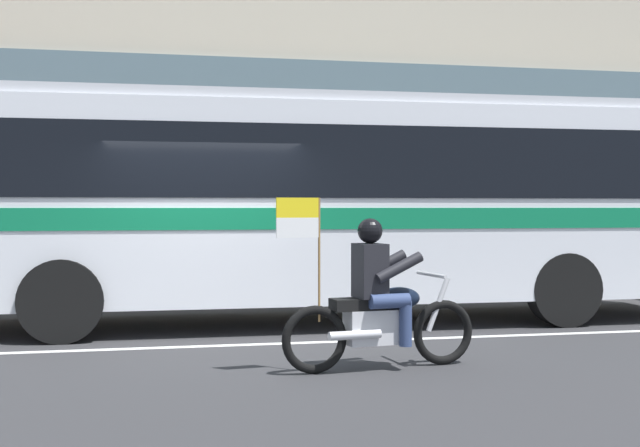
{
  "coord_description": "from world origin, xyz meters",
  "views": [
    {
      "loc": [
        -0.72,
        -10.55,
        1.68
      ],
      "look_at": [
        1.35,
        -0.79,
        1.48
      ],
      "focal_mm": 46.19,
      "sensor_mm": 36.0,
      "label": 1
    }
  ],
  "objects": [
    {
      "name": "ground_plane",
      "position": [
        0.0,
        0.0,
        0.0
      ],
      "size": [
        60.0,
        60.0,
        0.0
      ],
      "primitive_type": "plane",
      "color": "#2B2B2D"
    },
    {
      "name": "sidewalk_curb",
      "position": [
        0.0,
        5.1,
        0.07
      ],
      "size": [
        28.0,
        3.8,
        0.15
      ],
      "primitive_type": "cube",
      "color": "#B7B2A8",
      "rests_on": "ground_plane"
    },
    {
      "name": "lane_center_stripe",
      "position": [
        0.0,
        -0.6,
        0.0
      ],
      "size": [
        26.6,
        0.14,
        0.01
      ],
      "primitive_type": "cube",
      "color": "silver",
      "rests_on": "ground_plane"
    },
    {
      "name": "office_building_facade",
      "position": [
        0.0,
        7.39,
        5.95
      ],
      "size": [
        28.0,
        0.89,
        11.89
      ],
      "color": "#B2A893",
      "rests_on": "ground_plane"
    },
    {
      "name": "transit_bus",
      "position": [
        1.84,
        1.19,
        1.88
      ],
      "size": [
        11.62,
        2.73,
        3.22
      ],
      "color": "silver",
      "rests_on": "ground_plane"
    },
    {
      "name": "motorcycle_with_rider",
      "position": [
        1.63,
        -2.37,
        0.67
      ],
      "size": [
        2.18,
        0.68,
        1.78
      ],
      "color": "black",
      "rests_on": "ground_plane"
    }
  ]
}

